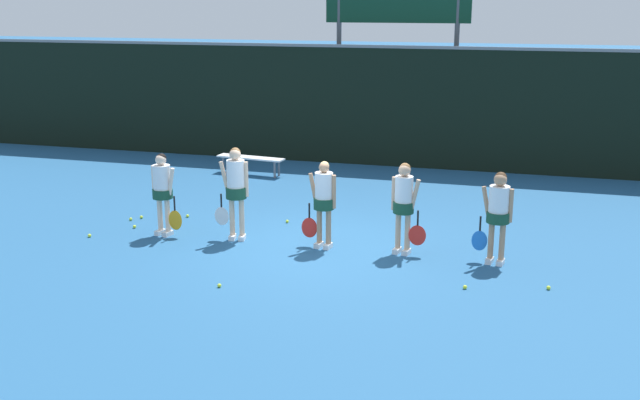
{
  "coord_description": "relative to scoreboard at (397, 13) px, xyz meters",
  "views": [
    {
      "loc": [
        3.65,
        -12.8,
        4.49
      ],
      "look_at": [
        0.04,
        0.0,
        0.91
      ],
      "focal_mm": 42.0,
      "sensor_mm": 36.0,
      "label": 1
    }
  ],
  "objects": [
    {
      "name": "ground_plane",
      "position": [
        0.1,
        -8.4,
        -4.13
      ],
      "size": [
        140.0,
        140.0,
        0.0
      ],
      "primitive_type": "plane",
      "color": "#235684"
    },
    {
      "name": "fence_windscreen",
      "position": [
        0.1,
        -1.07,
        -2.46
      ],
      "size": [
        60.0,
        0.08,
        3.31
      ],
      "color": "black",
      "rests_on": "ground_plane"
    },
    {
      "name": "scoreboard",
      "position": [
        0.0,
        0.0,
        0.0
      ],
      "size": [
        4.07,
        0.15,
        5.24
      ],
      "color": "#515156",
      "rests_on": "ground_plane"
    },
    {
      "name": "bench_courtside",
      "position": [
        -3.27,
        -3.09,
        -3.72
      ],
      "size": [
        1.89,
        0.59,
        0.47
      ],
      "rotation": [
        0.0,
        0.0,
        -0.12
      ],
      "color": "silver",
      "rests_on": "ground_plane"
    },
    {
      "name": "player_0",
      "position": [
        -3.02,
        -8.5,
        -3.16
      ],
      "size": [
        0.66,
        0.39,
        1.63
      ],
      "rotation": [
        0.0,
        0.0,
        -0.2
      ],
      "color": "beige",
      "rests_on": "ground_plane"
    },
    {
      "name": "player_1",
      "position": [
        -1.54,
        -8.37,
        -3.05
      ],
      "size": [
        0.67,
        0.4,
        1.8
      ],
      "rotation": [
        0.0,
        0.0,
        0.18
      ],
      "color": "beige",
      "rests_on": "ground_plane"
    },
    {
      "name": "player_2",
      "position": [
        0.2,
        -8.39,
        -3.17
      ],
      "size": [
        0.67,
        0.39,
        1.64
      ],
      "rotation": [
        0.0,
        0.0,
        -0.13
      ],
      "color": "tan",
      "rests_on": "ground_plane"
    },
    {
      "name": "player_3",
      "position": [
        1.68,
        -8.32,
        -3.13
      ],
      "size": [
        0.66,
        0.38,
        1.68
      ],
      "rotation": [
        0.0,
        0.0,
        -0.17
      ],
      "color": "tan",
      "rests_on": "ground_plane"
    },
    {
      "name": "player_4",
      "position": [
        3.34,
        -8.42,
        -3.15
      ],
      "size": [
        0.67,
        0.4,
        1.64
      ],
      "rotation": [
        0.0,
        0.0,
        -0.16
      ],
      "color": "tan",
      "rests_on": "ground_plane"
    },
    {
      "name": "tennis_ball_0",
      "position": [
        4.23,
        -9.46,
        -4.09
      ],
      "size": [
        0.07,
        0.07,
        0.07
      ],
      "primitive_type": "sphere",
      "color": "#CCE033",
      "rests_on": "ground_plane"
    },
    {
      "name": "tennis_ball_1",
      "position": [
        -4.16,
        -7.81,
        -4.1
      ],
      "size": [
        0.07,
        0.07,
        0.07
      ],
      "primitive_type": "sphere",
      "color": "#CCE033",
      "rests_on": "ground_plane"
    },
    {
      "name": "tennis_ball_2",
      "position": [
        -3.82,
        -8.27,
        -4.1
      ],
      "size": [
        0.07,
        0.07,
        0.07
      ],
      "primitive_type": "sphere",
      "color": "#CCE033",
      "rests_on": "ground_plane"
    },
    {
      "name": "tennis_ball_3",
      "position": [
        -4.36,
        -9.05,
        -4.09
      ],
      "size": [
        0.07,
        0.07,
        0.07
      ],
      "primitive_type": "sphere",
      "color": "#CCE033",
      "rests_on": "ground_plane"
    },
    {
      "name": "tennis_ball_4",
      "position": [
        -0.88,
        -10.8,
        -4.1
      ],
      "size": [
        0.06,
        0.06,
        0.06
      ],
      "primitive_type": "sphere",
      "color": "#CCE033",
      "rests_on": "ground_plane"
    },
    {
      "name": "tennis_ball_5",
      "position": [
        2.94,
        -9.8,
        -4.1
      ],
      "size": [
        0.07,
        0.07,
        0.07
      ],
      "primitive_type": "sphere",
      "color": "#CCE033",
      "rests_on": "ground_plane"
    },
    {
      "name": "tennis_ball_6",
      "position": [
        -3.12,
        -7.27,
        -4.09
      ],
      "size": [
        0.07,
        0.07,
        0.07
      ],
      "primitive_type": "sphere",
      "color": "#CCE033",
      "rests_on": "ground_plane"
    },
    {
      "name": "tennis_ball_7",
      "position": [
        -0.95,
        -7.07,
        -4.1
      ],
      "size": [
        0.06,
        0.06,
        0.06
      ],
      "primitive_type": "sphere",
      "color": "#CCE033",
      "rests_on": "ground_plane"
    },
    {
      "name": "tennis_ball_8",
      "position": [
        -4.02,
        -7.61,
        -4.1
      ],
      "size": [
        0.07,
        0.07,
        0.07
      ],
      "primitive_type": "sphere",
      "color": "#CCE033",
      "rests_on": "ground_plane"
    }
  ]
}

